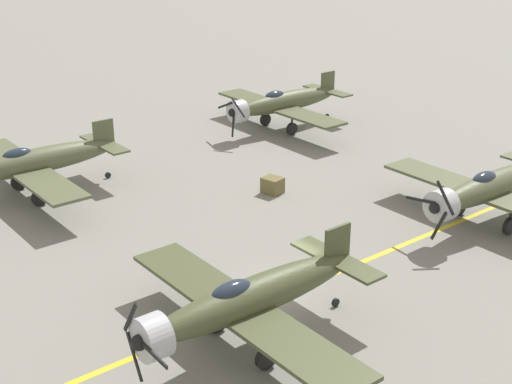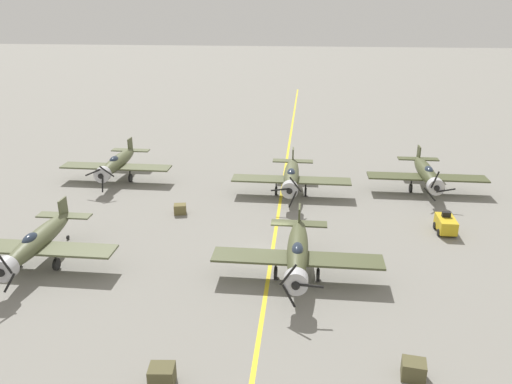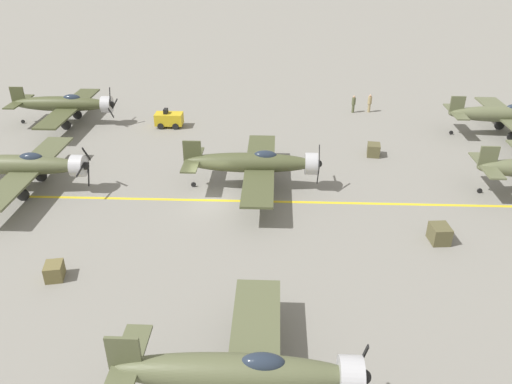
{
  "view_description": "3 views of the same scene",
  "coord_description": "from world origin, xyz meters",
  "px_view_note": "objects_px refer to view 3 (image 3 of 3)",
  "views": [
    {
      "loc": [
        -19.92,
        17.02,
        15.45
      ],
      "look_at": [
        4.75,
        -2.56,
        2.63
      ],
      "focal_mm": 50.0,
      "sensor_mm": 36.0,
      "label": 1
    },
    {
      "loc": [
        -2.36,
        34.7,
        18.5
      ],
      "look_at": [
        1.62,
        -3.55,
        3.87
      ],
      "focal_mm": 35.0,
      "sensor_mm": 36.0,
      "label": 2
    },
    {
      "loc": [
        30.59,
        4.64,
        16.97
      ],
      "look_at": [
        2.25,
        3.45,
        1.93
      ],
      "focal_mm": 35.0,
      "sensor_mm": 36.0,
      "label": 3
    }
  ],
  "objects_px": {
    "airplane_near_left": "(65,104)",
    "ground_crew_walking": "(354,103)",
    "airplane_near_center": "(23,165)",
    "ground_crew_inspecting": "(370,103)",
    "supply_crate_by_tanker": "(374,150)",
    "supply_crate_mid_lane": "(439,234)",
    "airplane_far_left": "(506,114)",
    "airplane_mid_center": "(255,163)",
    "supply_crate_outboard": "(54,271)",
    "tow_tractor": "(169,119)",
    "airplane_mid_right": "(244,374)"
  },
  "relations": [
    {
      "from": "airplane_mid_center",
      "to": "supply_crate_outboard",
      "type": "height_order",
      "value": "airplane_mid_center"
    },
    {
      "from": "airplane_far_left",
      "to": "supply_crate_mid_lane",
      "type": "xyz_separation_m",
      "value": [
        18.18,
        -10.78,
        -1.47
      ]
    },
    {
      "from": "supply_crate_mid_lane",
      "to": "supply_crate_outboard",
      "type": "relative_size",
      "value": 1.19
    },
    {
      "from": "supply_crate_mid_lane",
      "to": "airplane_mid_center",
      "type": "bearing_deg",
      "value": -119.88
    },
    {
      "from": "airplane_mid_right",
      "to": "ground_crew_inspecting",
      "type": "relative_size",
      "value": 6.44
    },
    {
      "from": "airplane_mid_right",
      "to": "supply_crate_outboard",
      "type": "distance_m",
      "value": 13.57
    },
    {
      "from": "airplane_near_center",
      "to": "supply_crate_outboard",
      "type": "distance_m",
      "value": 11.91
    },
    {
      "from": "airplane_mid_center",
      "to": "supply_crate_by_tanker",
      "type": "bearing_deg",
      "value": 124.5
    },
    {
      "from": "airplane_near_center",
      "to": "tow_tractor",
      "type": "distance_m",
      "value": 15.63
    },
    {
      "from": "airplane_near_center",
      "to": "tow_tractor",
      "type": "height_order",
      "value": "airplane_near_center"
    },
    {
      "from": "ground_crew_inspecting",
      "to": "airplane_near_left",
      "type": "bearing_deg",
      "value": -80.76
    },
    {
      "from": "tow_tractor",
      "to": "airplane_near_center",
      "type": "bearing_deg",
      "value": -29.82
    },
    {
      "from": "airplane_mid_center",
      "to": "tow_tractor",
      "type": "bearing_deg",
      "value": -143.55
    },
    {
      "from": "airplane_mid_right",
      "to": "ground_crew_inspecting",
      "type": "distance_m",
      "value": 38.38
    },
    {
      "from": "airplane_mid_center",
      "to": "supply_crate_by_tanker",
      "type": "height_order",
      "value": "airplane_mid_center"
    },
    {
      "from": "ground_crew_walking",
      "to": "ground_crew_inspecting",
      "type": "relative_size",
      "value": 0.97
    },
    {
      "from": "airplane_mid_center",
      "to": "airplane_near_left",
      "type": "height_order",
      "value": "airplane_near_left"
    },
    {
      "from": "airplane_near_left",
      "to": "ground_crew_inspecting",
      "type": "height_order",
      "value": "airplane_near_left"
    },
    {
      "from": "airplane_mid_center",
      "to": "airplane_near_left",
      "type": "relative_size",
      "value": 1.0
    },
    {
      "from": "airplane_far_left",
      "to": "airplane_near_left",
      "type": "bearing_deg",
      "value": -99.79
    },
    {
      "from": "supply_crate_by_tanker",
      "to": "supply_crate_mid_lane",
      "type": "height_order",
      "value": "supply_crate_mid_lane"
    },
    {
      "from": "ground_crew_inspecting",
      "to": "airplane_mid_center",
      "type": "bearing_deg",
      "value": -32.13
    },
    {
      "from": "ground_crew_walking",
      "to": "airplane_mid_center",
      "type": "bearing_deg",
      "value": -28.35
    },
    {
      "from": "tow_tractor",
      "to": "supply_crate_by_tanker",
      "type": "height_order",
      "value": "tow_tractor"
    },
    {
      "from": "airplane_mid_center",
      "to": "ground_crew_walking",
      "type": "bearing_deg",
      "value": 152.87
    },
    {
      "from": "supply_crate_outboard",
      "to": "supply_crate_mid_lane",
      "type": "bearing_deg",
      "value": 101.7
    },
    {
      "from": "tow_tractor",
      "to": "supply_crate_by_tanker",
      "type": "bearing_deg",
      "value": 71.74
    },
    {
      "from": "airplane_mid_right",
      "to": "airplane_near_left",
      "type": "xyz_separation_m",
      "value": [
        -31.98,
        -19.22,
        0.0
      ]
    },
    {
      "from": "airplane_near_left",
      "to": "tow_tractor",
      "type": "relative_size",
      "value": 4.62
    },
    {
      "from": "ground_crew_walking",
      "to": "supply_crate_by_tanker",
      "type": "relative_size",
      "value": 1.46
    },
    {
      "from": "airplane_near_center",
      "to": "ground_crew_inspecting",
      "type": "relative_size",
      "value": 6.44
    },
    {
      "from": "airplane_near_center",
      "to": "supply_crate_by_tanker",
      "type": "xyz_separation_m",
      "value": [
        -7.42,
        26.25,
        -1.5
      ]
    },
    {
      "from": "airplane_mid_right",
      "to": "supply_crate_outboard",
      "type": "height_order",
      "value": "airplane_mid_right"
    },
    {
      "from": "airplane_far_left",
      "to": "ground_crew_walking",
      "type": "xyz_separation_m",
      "value": [
        -5.91,
        -12.88,
        -1.03
      ]
    },
    {
      "from": "supply_crate_outboard",
      "to": "tow_tractor",
      "type": "bearing_deg",
      "value": 176.02
    },
    {
      "from": "airplane_mid_center",
      "to": "ground_crew_walking",
      "type": "relative_size",
      "value": 6.66
    },
    {
      "from": "supply_crate_mid_lane",
      "to": "airplane_near_left",
      "type": "bearing_deg",
      "value": -122.65
    },
    {
      "from": "airplane_mid_right",
      "to": "supply_crate_mid_lane",
      "type": "height_order",
      "value": "airplane_mid_right"
    },
    {
      "from": "ground_crew_inspecting",
      "to": "supply_crate_mid_lane",
      "type": "xyz_separation_m",
      "value": [
        24.3,
        0.42,
        -0.47
      ]
    },
    {
      "from": "airplane_far_left",
      "to": "airplane_near_left",
      "type": "distance_m",
      "value": 41.13
    },
    {
      "from": "airplane_near_center",
      "to": "ground_crew_walking",
      "type": "bearing_deg",
      "value": 142.13
    },
    {
      "from": "supply_crate_mid_lane",
      "to": "supply_crate_outboard",
      "type": "xyz_separation_m",
      "value": [
        4.55,
        -21.97,
        -0.09
      ]
    },
    {
      "from": "airplane_near_left",
      "to": "ground_crew_walking",
      "type": "relative_size",
      "value": 6.66
    },
    {
      "from": "airplane_mid_right",
      "to": "tow_tractor",
      "type": "bearing_deg",
      "value": -146.77
    },
    {
      "from": "supply_crate_mid_lane",
      "to": "supply_crate_outboard",
      "type": "height_order",
      "value": "supply_crate_mid_lane"
    },
    {
      "from": "airplane_near_center",
      "to": "ground_crew_inspecting",
      "type": "distance_m",
      "value": 33.42
    },
    {
      "from": "airplane_mid_center",
      "to": "supply_crate_by_tanker",
      "type": "relative_size",
      "value": 9.75
    },
    {
      "from": "ground_crew_inspecting",
      "to": "supply_crate_by_tanker",
      "type": "relative_size",
      "value": 1.52
    },
    {
      "from": "airplane_mid_right",
      "to": "ground_crew_walking",
      "type": "relative_size",
      "value": 6.66
    },
    {
      "from": "airplane_mid_right",
      "to": "airplane_far_left",
      "type": "xyz_separation_m",
      "value": [
        -30.73,
        21.9,
        0.0
      ]
    }
  ]
}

